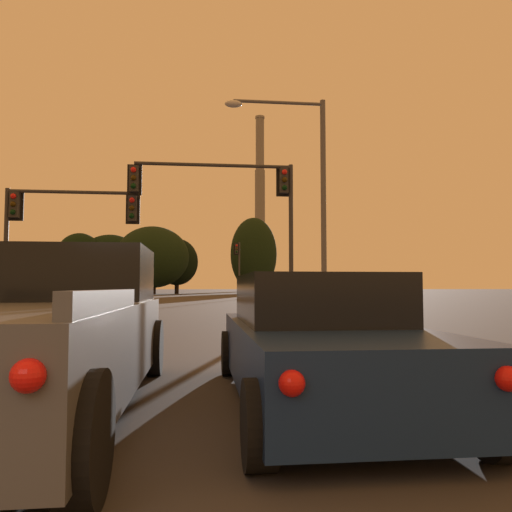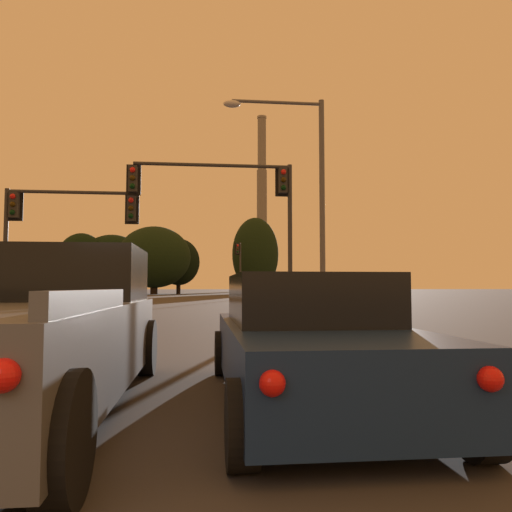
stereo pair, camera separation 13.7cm
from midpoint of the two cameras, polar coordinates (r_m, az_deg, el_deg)
name	(u,v)px [view 2 (the right image)]	position (r m, az deg, el deg)	size (l,w,h in m)	color
suv_left_lane_front	(10,302)	(14.68, -26.09, -4.71)	(2.22, 4.95, 1.86)	maroon
pickup_truck_center_lane_second	(35,332)	(5.87, -23.29, -7.95)	(2.18, 5.51, 1.82)	#4C4F54
sedan_right_lane_second	(308,342)	(5.66, 6.63, -9.77)	(2.00, 4.71, 1.43)	navy
traffic_light_far_right	(239,262)	(51.83, -1.87, -0.68)	(0.78, 0.50, 5.94)	#2D2D30
traffic_light_overhead_left	(53,219)	(21.94, -22.06, 3.89)	(5.43, 0.50, 5.27)	#2D2D30
traffic_light_overhead_right	(236,198)	(20.36, -2.08, 6.61)	(6.81, 0.50, 6.32)	#2D2D30
street_lamp	(305,182)	(18.71, 5.87, 8.40)	(3.77, 0.36, 8.27)	#56565B
smokestack	(262,222)	(167.12, 0.70, 3.93)	(6.26, 6.26, 59.10)	slate
treeline_center_left	(255,254)	(99.10, -0.04, 0.21)	(9.21, 8.29, 15.12)	black
treeline_right_mid	(154,257)	(90.73, -11.50, -0.13)	(12.90, 11.61, 12.12)	black
treeline_far_right	(112,261)	(98.99, -16.09, -0.50)	(11.84, 10.66, 11.30)	black
treeline_far_left	(81,260)	(97.32, -19.29, -0.46)	(8.77, 7.89, 11.24)	black
treeline_center_right	(179,262)	(94.31, -8.79, -0.68)	(7.82, 7.04, 10.35)	black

